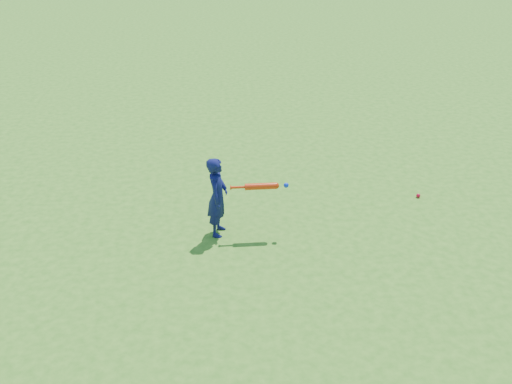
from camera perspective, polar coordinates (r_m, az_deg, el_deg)
The scene contains 4 objects.
ground at distance 7.62m, azimuth 1.44°, elevation -4.14°, with size 80.00×80.00×0.00m, color #36741B.
child at distance 7.37m, azimuth -3.87°, elevation -0.49°, with size 0.40×0.26×1.09m, color #10134C.
ground_ball_red at distance 8.82m, azimuth 15.92°, elevation -0.34°, with size 0.06×0.06×0.06m, color red.
bat_swing at distance 7.29m, azimuth 0.71°, elevation 0.58°, with size 0.75×0.09×0.09m.
Camera 1 is at (-0.73, -6.43, 4.02)m, focal length 40.00 mm.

